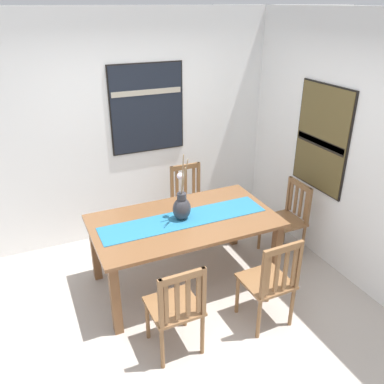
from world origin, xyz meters
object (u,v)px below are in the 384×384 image
(chair_1, at_px, (190,202))
(chair_2, at_px, (176,307))
(chair_3, at_px, (270,281))
(painting_on_side_wall, at_px, (322,139))
(centerpiece_vase, at_px, (182,206))
(chair_0, at_px, (287,218))
(dining_table, at_px, (184,228))
(painting_on_back_wall, at_px, (147,108))

(chair_1, bearing_deg, chair_2, -117.09)
(chair_3, height_order, painting_on_side_wall, painting_on_side_wall)
(chair_1, relative_size, chair_2, 1.03)
(centerpiece_vase, bearing_deg, chair_0, 0.37)
(chair_2, xyz_separation_m, chair_3, (0.89, -0.04, 0.01))
(chair_0, relative_size, chair_2, 0.99)
(centerpiece_vase, height_order, chair_2, centerpiece_vase)
(chair_1, xyz_separation_m, painting_on_side_wall, (1.19, -0.86, 0.92))
(chair_1, height_order, painting_on_side_wall, painting_on_side_wall)
(chair_2, bearing_deg, chair_1, 62.91)
(chair_0, xyz_separation_m, chair_3, (-0.85, -0.91, 0.01))
(dining_table, distance_m, painting_on_side_wall, 1.78)
(chair_2, relative_size, painting_on_side_wall, 0.77)
(painting_on_back_wall, bearing_deg, chair_2, -103.44)
(chair_0, distance_m, painting_on_back_wall, 2.08)
(centerpiece_vase, height_order, chair_1, centerpiece_vase)
(chair_3, bearing_deg, painting_on_back_wall, 100.11)
(dining_table, distance_m, centerpiece_vase, 0.25)
(dining_table, bearing_deg, chair_0, 0.95)
(dining_table, xyz_separation_m, centerpiece_vase, (-0.02, 0.01, 0.25))
(chair_1, relative_size, painting_on_side_wall, 0.80)
(centerpiece_vase, distance_m, painting_on_side_wall, 1.72)
(chair_1, distance_m, chair_3, 1.74)
(painting_on_back_wall, bearing_deg, painting_on_side_wall, -39.35)
(painting_on_side_wall, bearing_deg, chair_1, 144.22)
(chair_2, bearing_deg, chair_3, -2.45)
(centerpiece_vase, relative_size, chair_3, 0.76)
(chair_2, bearing_deg, dining_table, 62.94)
(chair_3, relative_size, painting_on_back_wall, 0.88)
(chair_0, bearing_deg, chair_2, -153.41)
(chair_0, bearing_deg, dining_table, -179.05)
(chair_1, xyz_separation_m, chair_3, (0.02, -1.74, 0.01))
(painting_on_back_wall, bearing_deg, centerpiece_vase, -94.10)
(chair_3, bearing_deg, chair_1, 90.67)
(chair_0, xyz_separation_m, painting_on_back_wall, (-1.24, 1.24, 1.13))
(chair_1, xyz_separation_m, chair_2, (-0.87, -1.70, -0.00))
(dining_table, xyz_separation_m, painting_on_side_wall, (1.63, -0.01, 0.73))
(chair_1, distance_m, chair_2, 1.91)
(chair_0, distance_m, painting_on_side_wall, 0.98)
(chair_0, height_order, chair_1, chair_1)
(centerpiece_vase, bearing_deg, chair_2, -115.71)
(dining_table, xyz_separation_m, chair_2, (-0.43, -0.85, -0.19))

